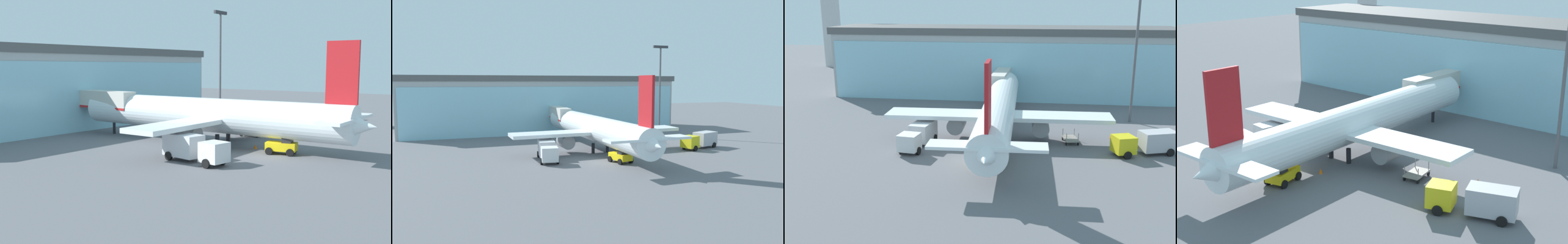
{
  "view_description": "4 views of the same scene",
  "coord_description": "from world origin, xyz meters",
  "views": [
    {
      "loc": [
        -41.85,
        -22.88,
        9.36
      ],
      "look_at": [
        -0.4,
        8.84,
        3.01
      ],
      "focal_mm": 42.0,
      "sensor_mm": 36.0,
      "label": 1
    },
    {
      "loc": [
        -19.56,
        -47.92,
        11.17
      ],
      "look_at": [
        1.39,
        10.36,
        4.53
      ],
      "focal_mm": 35.0,
      "sensor_mm": 36.0,
      "label": 2
    },
    {
      "loc": [
        7.56,
        -46.56,
        17.13
      ],
      "look_at": [
        -0.12,
        8.0,
        2.26
      ],
      "focal_mm": 42.0,
      "sensor_mm": 36.0,
      "label": 3
    },
    {
      "loc": [
        39.46,
        -31.24,
        20.28
      ],
      "look_at": [
        4.33,
        9.49,
        4.02
      ],
      "focal_mm": 50.0,
      "sensor_mm": 36.0,
      "label": 4
    }
  ],
  "objects": [
    {
      "name": "jet_bridge",
      "position": [
        0.89,
        27.57,
        4.63
      ],
      "size": [
        2.67,
        13.84,
        6.01
      ],
      "rotation": [
        0.0,
        0.0,
        1.54
      ],
      "color": "beige",
      "rests_on": "ground"
    },
    {
      "name": "pushback_tug",
      "position": [
        2.16,
        -0.95,
        0.97
      ],
      "size": [
        2.82,
        3.54,
        2.3
      ],
      "rotation": [
        0.0,
        0.0,
        1.81
      ],
      "color": "yellow",
      "rests_on": "ground"
    },
    {
      "name": "terminal_building",
      "position": [
        0.0,
        36.2,
        6.19
      ],
      "size": [
        60.62,
        12.89,
        12.37
      ],
      "rotation": [
        0.0,
        0.0,
        0.01
      ],
      "color": "#ABABAB",
      "rests_on": "ground"
    },
    {
      "name": "baggage_cart",
      "position": [
        11.06,
        8.17,
        0.5
      ],
      "size": [
        2.04,
        3.03,
        1.5
      ],
      "rotation": [
        0.0,
        0.0,
        4.88
      ],
      "color": "#9E998C",
      "rests_on": "ground"
    },
    {
      "name": "airplane",
      "position": [
        2.1,
        9.01,
        3.58
      ],
      "size": [
        27.74,
        39.75,
        11.89
      ],
      "rotation": [
        0.0,
        0.0,
        1.61
      ],
      "color": "white",
      "rests_on": "ground"
    },
    {
      "name": "safety_cone_nose",
      "position": [
        3.25,
        2.99,
        0.28
      ],
      "size": [
        0.36,
        0.36,
        0.55
      ],
      "primitive_type": "cone",
      "color": "orange",
      "rests_on": "ground"
    },
    {
      "name": "catering_truck",
      "position": [
        -6.96,
        4.14,
        1.47
      ],
      "size": [
        3.29,
        7.53,
        2.65
      ],
      "rotation": [
        0.0,
        0.0,
        4.58
      ],
      "color": "silver",
      "rests_on": "ground"
    },
    {
      "name": "safety_cone_wingtip",
      "position": [
        16.27,
        10.71,
        0.28
      ],
      "size": [
        0.36,
        0.36,
        0.55
      ],
      "primitive_type": "cone",
      "color": "orange",
      "rests_on": "ground"
    },
    {
      "name": "ground",
      "position": [
        0.0,
        0.0,
        0.0
      ],
      "size": [
        240.0,
        240.0,
        0.0
      ],
      "primitive_type": "plane",
      "color": "slate"
    },
    {
      "name": "fuel_truck",
      "position": [
        19.37,
        4.86,
        1.47
      ],
      "size": [
        7.62,
        4.46,
        2.65
      ],
      "rotation": [
        0.0,
        0.0,
        3.47
      ],
      "color": "yellow",
      "rests_on": "ground"
    },
    {
      "name": "apron_light_mast",
      "position": [
        20.04,
        19.44,
        10.86
      ],
      "size": [
        3.2,
        0.4,
        18.24
      ],
      "color": "#59595E",
      "rests_on": "ground"
    }
  ]
}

